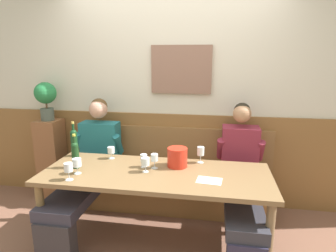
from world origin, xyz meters
name	(u,v)px	position (x,y,z in m)	size (l,w,h in m)	color
ground_plane	(153,252)	(0.00, 0.00, -0.01)	(6.80, 6.80, 0.02)	brown
room_wall_back	(172,87)	(0.00, 1.09, 1.40)	(6.80, 0.12, 2.80)	beige
wood_wainscot_panel	(171,158)	(0.00, 1.04, 0.55)	(6.80, 0.03, 1.09)	brown
wall_bench	(168,185)	(0.00, 0.83, 0.28)	(2.37, 0.42, 0.94)	brown
dining_table	(156,180)	(0.00, 0.13, 0.65)	(2.07, 0.79, 0.73)	brown
person_center_right_seat	(89,165)	(-0.81, 0.46, 0.62)	(0.54, 1.25, 1.29)	#302C2F
person_right_seat	(241,174)	(0.79, 0.48, 0.62)	(0.49, 1.26, 1.28)	#2E2A41
ice_bucket	(177,157)	(0.18, 0.30, 0.82)	(0.19, 0.19, 0.18)	red
wine_bottle_green_tall	(74,142)	(-0.93, 0.42, 0.89)	(0.07, 0.07, 0.37)	#173D1E
wine_bottle_amber_mid	(75,154)	(-0.76, 0.11, 0.87)	(0.07, 0.07, 0.33)	#183C1B
wine_glass_mid_right	(144,158)	(-0.13, 0.23, 0.82)	(0.06, 0.06, 0.13)	silver
wine_glass_left_end	(154,158)	(-0.03, 0.22, 0.83)	(0.07, 0.07, 0.14)	silver
wine_glass_right_end	(201,152)	(0.39, 0.44, 0.85)	(0.07, 0.07, 0.16)	silver
wine_glass_center_rear	(77,163)	(-0.68, -0.02, 0.83)	(0.08, 0.08, 0.14)	silver
wine_glass_by_bottle	(111,151)	(-0.52, 0.41, 0.81)	(0.07, 0.07, 0.12)	silver
wine_glass_mid_left	(145,162)	(-0.09, 0.12, 0.82)	(0.08, 0.08, 0.14)	silver
wine_glass_near_bucket	(68,168)	(-0.69, -0.16, 0.84)	(0.07, 0.07, 0.15)	silver
tasting_sheet_left_guest	(209,180)	(0.49, 0.03, 0.73)	(0.21, 0.15, 0.00)	white
corner_pedestal	(52,159)	(-1.48, 0.86, 0.50)	(0.28, 0.28, 1.00)	brown
potted_plant	(46,97)	(-1.48, 0.86, 1.29)	(0.25, 0.25, 0.46)	#4C564A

